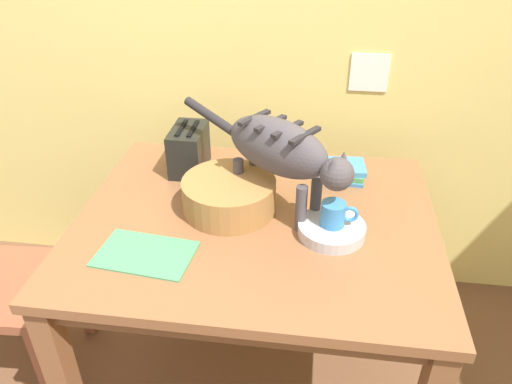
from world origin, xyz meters
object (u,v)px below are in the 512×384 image
wicker_basket (229,195)px  toaster (189,149)px  magazine (145,254)px  book_stack (342,171)px  saucer_bowl (331,229)px  coffee_mug (334,214)px  cat (281,151)px  dining_table (256,239)px

wicker_basket → toaster: (-0.20, 0.25, 0.03)m
toaster → magazine: bearing=-90.6°
book_stack → toaster: 0.58m
saucer_bowl → coffee_mug: size_ratio=1.82×
cat → book_stack: (0.21, 0.25, -0.20)m
magazine → book_stack: book_stack is taller
magazine → toaster: bearing=95.3°
dining_table → book_stack: size_ratio=6.81×
saucer_bowl → wicker_basket: size_ratio=0.68×
saucer_bowl → cat: bearing=146.9°
saucer_bowl → wicker_basket: wicker_basket is taller
toaster → dining_table: bearing=-44.4°
book_stack → wicker_basket: 0.46m
book_stack → cat: bearing=-130.3°
cat → toaster: size_ratio=2.98×
dining_table → wicker_basket: 0.18m
cat → toaster: 0.46m
dining_table → cat: (0.07, 0.05, 0.32)m
dining_table → magazine: bearing=-142.0°
wicker_basket → toaster: 0.32m
dining_table → coffee_mug: size_ratio=10.19×
dining_table → cat: 0.33m
saucer_bowl → magazine: (-0.55, -0.18, -0.02)m
saucer_bowl → book_stack: bearing=84.5°
magazine → saucer_bowl: bearing=23.6°
cat → magazine: (-0.37, -0.29, -0.22)m
cat → saucer_bowl: 0.29m
dining_table → cat: cat is taller
dining_table → magazine: size_ratio=4.16×
magazine → toaster: toaster is taller
cat → coffee_mug: (0.18, -0.11, -0.15)m
cat → coffee_mug: bearing=90.6°
book_stack → toaster: toaster is taller
book_stack → toaster: (-0.58, -0.01, 0.06)m
cat → book_stack: 0.38m
dining_table → coffee_mug: bearing=-13.4°
book_stack → dining_table: bearing=-133.0°
coffee_mug → wicker_basket: 0.36m
saucer_bowl → wicker_basket: (-0.34, 0.10, 0.04)m
wicker_basket → magazine: bearing=-126.8°
coffee_mug → book_stack: size_ratio=0.67×
dining_table → magazine: 0.39m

